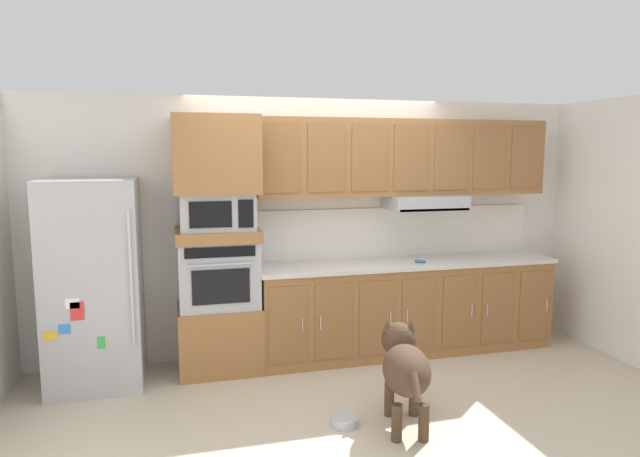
# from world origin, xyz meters

# --- Properties ---
(ground_plane) EXTENTS (9.60, 9.60, 0.00)m
(ground_plane) POSITION_xyz_m (0.00, 0.00, 0.00)
(ground_plane) COLOR beige
(back_kitchen_wall) EXTENTS (6.20, 0.12, 2.50)m
(back_kitchen_wall) POSITION_xyz_m (0.00, 1.11, 1.25)
(back_kitchen_wall) COLOR silver
(back_kitchen_wall) RESTS_ON ground
(side_panel_right) EXTENTS (0.12, 7.10, 2.50)m
(side_panel_right) POSITION_xyz_m (2.80, 0.00, 1.25)
(side_panel_right) COLOR white
(side_panel_right) RESTS_ON ground
(refrigerator) EXTENTS (0.76, 0.73, 1.76)m
(refrigerator) POSITION_xyz_m (-2.04, 0.68, 0.88)
(refrigerator) COLOR #ADADB2
(refrigerator) RESTS_ON ground
(oven_base_cabinet) EXTENTS (0.74, 0.62, 0.60)m
(oven_base_cabinet) POSITION_xyz_m (-1.00, 0.75, 0.30)
(oven_base_cabinet) COLOR #996638
(oven_base_cabinet) RESTS_ON ground
(built_in_oven) EXTENTS (0.70, 0.62, 0.60)m
(built_in_oven) POSITION_xyz_m (-1.00, 0.75, 0.90)
(built_in_oven) COLOR #A8AAAF
(built_in_oven) RESTS_ON oven_base_cabinet
(appliance_mid_shelf) EXTENTS (0.74, 0.62, 0.10)m
(appliance_mid_shelf) POSITION_xyz_m (-1.00, 0.75, 1.25)
(appliance_mid_shelf) COLOR #996638
(appliance_mid_shelf) RESTS_ON built_in_oven
(microwave) EXTENTS (0.64, 0.54, 0.32)m
(microwave) POSITION_xyz_m (-1.00, 0.75, 1.46)
(microwave) COLOR #A8AAAF
(microwave) RESTS_ON appliance_mid_shelf
(appliance_upper_cabinet) EXTENTS (0.74, 0.62, 0.68)m
(appliance_upper_cabinet) POSITION_xyz_m (-1.00, 0.75, 1.96)
(appliance_upper_cabinet) COLOR #996638
(appliance_upper_cabinet) RESTS_ON microwave
(lower_cabinet_run) EXTENTS (2.95, 0.63, 0.88)m
(lower_cabinet_run) POSITION_xyz_m (0.85, 0.75, 0.44)
(lower_cabinet_run) COLOR #996638
(lower_cabinet_run) RESTS_ON ground
(countertop_slab) EXTENTS (2.99, 0.64, 0.04)m
(countertop_slab) POSITION_xyz_m (0.85, 0.75, 0.90)
(countertop_slab) COLOR beige
(countertop_slab) RESTS_ON lower_cabinet_run
(backsplash_panel) EXTENTS (2.99, 0.02, 0.50)m
(backsplash_panel) POSITION_xyz_m (0.85, 1.04, 1.17)
(backsplash_panel) COLOR silver
(backsplash_panel) RESTS_ON countertop_slab
(upper_cabinet_with_hood) EXTENTS (2.95, 0.48, 0.88)m
(upper_cabinet_with_hood) POSITION_xyz_m (0.86, 0.87, 1.90)
(upper_cabinet_with_hood) COLOR #996638
(upper_cabinet_with_hood) RESTS_ON backsplash_panel
(screwdriver) EXTENTS (0.17, 0.17, 0.03)m
(screwdriver) POSITION_xyz_m (0.93, 0.62, 0.93)
(screwdriver) COLOR blue
(screwdriver) RESTS_ON countertop_slab
(dog) EXTENTS (0.46, 1.04, 0.69)m
(dog) POSITION_xyz_m (0.23, -0.64, 0.44)
(dog) COLOR #473323
(dog) RESTS_ON ground
(dog_food_bowl) EXTENTS (0.20, 0.20, 0.06)m
(dog_food_bowl) POSITION_xyz_m (-0.21, -0.58, 0.03)
(dog_food_bowl) COLOR #B2B7BC
(dog_food_bowl) RESTS_ON ground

